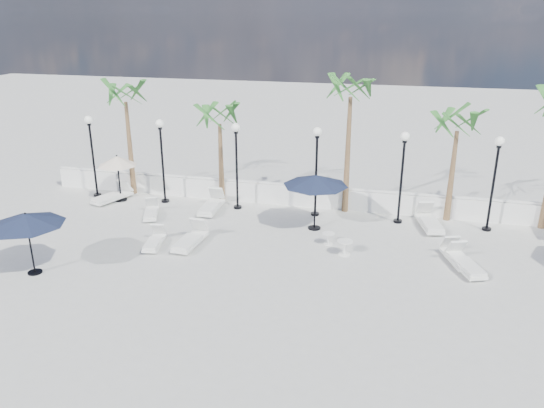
% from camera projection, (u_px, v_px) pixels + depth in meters
% --- Properties ---
extents(ground, '(100.00, 100.00, 0.00)m').
position_uv_depth(ground, '(282.00, 286.00, 17.01)').
color(ground, '#A4A49F').
rests_on(ground, ground).
extents(balustrade, '(26.00, 0.30, 1.01)m').
position_uv_depth(balustrade, '(319.00, 197.00, 23.69)').
color(balustrade, silver).
rests_on(balustrade, ground).
extents(lamppost_0, '(0.36, 0.36, 3.84)m').
position_uv_depth(lamppost_0, '(92.00, 145.00, 24.43)').
color(lamppost_0, black).
rests_on(lamppost_0, ground).
extents(lamppost_1, '(0.36, 0.36, 3.84)m').
position_uv_depth(lamppost_1, '(162.00, 149.00, 23.65)').
color(lamppost_1, black).
rests_on(lamppost_1, ground).
extents(lamppost_2, '(0.36, 0.36, 3.84)m').
position_uv_depth(lamppost_2, '(236.00, 154.00, 22.86)').
color(lamppost_2, black).
rests_on(lamppost_2, ground).
extents(lamppost_3, '(0.36, 0.36, 3.84)m').
position_uv_depth(lamppost_3, '(317.00, 159.00, 22.08)').
color(lamppost_3, black).
rests_on(lamppost_3, ground).
extents(lamppost_4, '(0.36, 0.36, 3.84)m').
position_uv_depth(lamppost_4, '(403.00, 165.00, 21.29)').
color(lamppost_4, black).
rests_on(lamppost_4, ground).
extents(lamppost_5, '(0.36, 0.36, 3.84)m').
position_uv_depth(lamppost_5, '(495.00, 171.00, 20.51)').
color(lamppost_5, black).
rests_on(lamppost_5, ground).
extents(palm_0, '(2.60, 2.60, 5.50)m').
position_uv_depth(palm_0, '(125.00, 99.00, 24.12)').
color(palm_0, brown).
rests_on(palm_0, ground).
extents(palm_1, '(2.60, 2.60, 4.70)m').
position_uv_depth(palm_1, '(220.00, 121.00, 23.38)').
color(palm_1, brown).
rests_on(palm_1, ground).
extents(palm_2, '(2.60, 2.60, 6.10)m').
position_uv_depth(palm_2, '(351.00, 94.00, 21.63)').
color(palm_2, brown).
rests_on(palm_2, ground).
extents(palm_3, '(2.60, 2.60, 4.90)m').
position_uv_depth(palm_3, '(458.00, 127.00, 21.07)').
color(palm_3, brown).
rests_on(palm_3, ground).
extents(lounger_0, '(1.11, 1.75, 0.63)m').
position_uv_depth(lounger_0, '(151.00, 212.00, 22.69)').
color(lounger_0, silver).
rests_on(lounger_0, ground).
extents(lounger_1, '(0.78, 2.11, 0.78)m').
position_uv_depth(lounger_1, '(211.00, 205.00, 23.30)').
color(lounger_1, silver).
rests_on(lounger_1, ground).
extents(lounger_2, '(1.32, 2.14, 0.77)m').
position_uv_depth(lounger_2, '(112.00, 196.00, 24.52)').
color(lounger_2, silver).
rests_on(lounger_2, ground).
extents(lounger_3, '(0.81, 1.70, 0.61)m').
position_uv_depth(lounger_3, '(154.00, 241.00, 19.85)').
color(lounger_3, silver).
rests_on(lounger_3, ground).
extents(lounger_4, '(0.79, 2.08, 0.77)m').
position_uv_depth(lounger_4, '(191.00, 239.00, 19.89)').
color(lounger_4, silver).
rests_on(lounger_4, ground).
extents(lounger_5, '(1.30, 2.03, 0.73)m').
position_uv_depth(lounger_5, '(465.00, 263.00, 18.01)').
color(lounger_5, silver).
rests_on(lounger_5, ground).
extents(lounger_6, '(1.12, 1.91, 0.68)m').
position_uv_depth(lounger_6, '(457.00, 257.00, 18.55)').
color(lounger_6, silver).
rests_on(lounger_6, ground).
extents(lounger_7, '(1.17, 2.23, 0.80)m').
position_uv_depth(lounger_7, '(429.00, 221.00, 21.53)').
color(lounger_7, silver).
rests_on(lounger_7, ground).
extents(side_table_0, '(0.48, 0.48, 0.46)m').
position_uv_depth(side_table_0, '(39.00, 220.00, 21.62)').
color(side_table_0, silver).
rests_on(side_table_0, ground).
extents(side_table_1, '(0.47, 0.47, 0.45)m').
position_uv_depth(side_table_1, '(328.00, 237.00, 19.99)').
color(side_table_1, silver).
rests_on(side_table_1, ground).
extents(side_table_2, '(0.57, 0.57, 0.55)m').
position_uv_depth(side_table_2, '(345.00, 246.00, 19.10)').
color(side_table_2, silver).
rests_on(side_table_2, ground).
extents(parasol_navy_left, '(2.48, 2.48, 2.19)m').
position_uv_depth(parasol_navy_left, '(26.00, 220.00, 17.23)').
color(parasol_navy_left, black).
rests_on(parasol_navy_left, ground).
extents(parasol_navy_mid, '(2.60, 2.60, 2.33)m').
position_uv_depth(parasol_navy_mid, '(316.00, 181.00, 20.81)').
color(parasol_navy_mid, black).
rests_on(parasol_navy_mid, ground).
extents(parasol_cream_small, '(1.78, 1.78, 2.19)m').
position_uv_depth(parasol_cream_small, '(117.00, 162.00, 24.06)').
color(parasol_cream_small, black).
rests_on(parasol_cream_small, ground).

